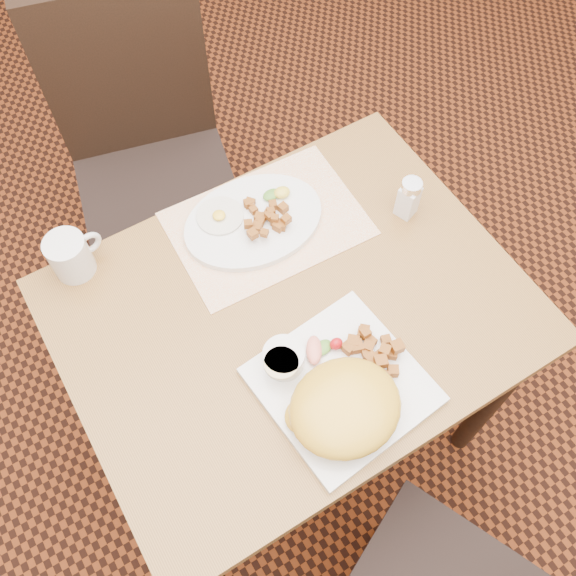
# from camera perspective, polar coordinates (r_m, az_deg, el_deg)

# --- Properties ---
(ground) EXTENTS (8.00, 8.00, 0.00)m
(ground) POSITION_cam_1_polar(r_m,az_deg,el_deg) (1.97, 0.34, -12.01)
(ground) COLOR black
(ground) RESTS_ON ground
(table) EXTENTS (0.90, 0.70, 0.75)m
(table) POSITION_cam_1_polar(r_m,az_deg,el_deg) (1.37, 0.48, -3.99)
(table) COLOR olive
(table) RESTS_ON ground
(chair_far) EXTENTS (0.51, 0.52, 0.97)m
(chair_far) POSITION_cam_1_polar(r_m,az_deg,el_deg) (1.82, -12.31, 11.64)
(chair_far) COLOR black
(chair_far) RESTS_ON ground
(placemat) EXTENTS (0.41, 0.30, 0.00)m
(placemat) POSITION_cam_1_polar(r_m,az_deg,el_deg) (1.38, -1.87, 5.74)
(placemat) COLOR white
(placemat) RESTS_ON table
(plate_square) EXTENTS (0.30, 0.30, 0.02)m
(plate_square) POSITION_cam_1_polar(r_m,az_deg,el_deg) (1.20, 4.80, -8.60)
(plate_square) COLOR silver
(plate_square) RESTS_ON table
(plate_oval) EXTENTS (0.32, 0.25, 0.02)m
(plate_oval) POSITION_cam_1_polar(r_m,az_deg,el_deg) (1.37, -3.08, 5.95)
(plate_oval) COLOR silver
(plate_oval) RESTS_ON placemat
(hollandaise_mound) EXTENTS (0.20, 0.18, 0.08)m
(hollandaise_mound) POSITION_cam_1_polar(r_m,az_deg,el_deg) (1.14, 5.01, -10.59)
(hollandaise_mound) COLOR gold
(hollandaise_mound) RESTS_ON plate_square
(ramekin) EXTENTS (0.08, 0.08, 0.04)m
(ramekin) POSITION_cam_1_polar(r_m,az_deg,el_deg) (1.19, -0.41, -6.28)
(ramekin) COLOR silver
(ramekin) RESTS_ON plate_square
(garnish_sq) EXTENTS (0.08, 0.07, 0.03)m
(garnish_sq) POSITION_cam_1_polar(r_m,az_deg,el_deg) (1.21, 2.95, -5.36)
(garnish_sq) COLOR #387223
(garnish_sq) RESTS_ON plate_square
(fried_egg) EXTENTS (0.10, 0.10, 0.02)m
(fried_egg) POSITION_cam_1_polar(r_m,az_deg,el_deg) (1.37, -6.07, 6.40)
(fried_egg) COLOR white
(fried_egg) RESTS_ON plate_oval
(garnish_ov) EXTENTS (0.06, 0.04, 0.02)m
(garnish_ov) POSITION_cam_1_polar(r_m,az_deg,el_deg) (1.40, -0.92, 8.42)
(garnish_ov) COLOR #387223
(garnish_ov) RESTS_ON plate_oval
(salt_shaker) EXTENTS (0.05, 0.05, 0.10)m
(salt_shaker) POSITION_cam_1_polar(r_m,az_deg,el_deg) (1.38, 10.68, 7.91)
(salt_shaker) COLOR white
(salt_shaker) RESTS_ON table
(coffee_mug) EXTENTS (0.11, 0.08, 0.09)m
(coffee_mug) POSITION_cam_1_polar(r_m,az_deg,el_deg) (1.35, -18.75, 2.76)
(coffee_mug) COLOR silver
(coffee_mug) RESTS_ON table
(home_fries_sq) EXTENTS (0.11, 0.13, 0.04)m
(home_fries_sq) POSITION_cam_1_polar(r_m,az_deg,el_deg) (1.21, 7.47, -5.63)
(home_fries_sq) COLOR #9B5519
(home_fries_sq) RESTS_ON plate_square
(home_fries_ov) EXTENTS (0.11, 0.11, 0.03)m
(home_fries_ov) POSITION_cam_1_polar(r_m,az_deg,el_deg) (1.35, -1.99, 6.26)
(home_fries_ov) COLOR #9B5519
(home_fries_ov) RESTS_ON plate_oval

